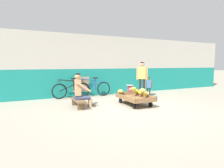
# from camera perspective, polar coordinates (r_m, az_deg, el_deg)

# --- Properties ---
(ground_plane) EXTENTS (80.00, 80.00, 0.00)m
(ground_plane) POSITION_cam_1_polar(r_m,az_deg,el_deg) (6.20, 7.94, -7.50)
(ground_plane) COLOR gray
(back_wall) EXTENTS (16.00, 0.30, 2.75)m
(back_wall) POSITION_cam_1_polar(r_m,az_deg,el_deg) (9.05, -4.09, 5.52)
(back_wall) COLOR #19847A
(back_wall) RESTS_ON ground
(banana_cart) EXTENTS (0.91, 1.48, 0.36)m
(banana_cart) POSITION_cam_1_polar(r_m,az_deg,el_deg) (6.80, 6.80, -4.23)
(banana_cart) COLOR brown
(banana_cart) RESTS_ON ground
(banana_pile) EXTENTS (0.82, 1.19, 0.26)m
(banana_pile) POSITION_cam_1_polar(r_m,az_deg,el_deg) (6.93, 7.23, -2.14)
(banana_pile) COLOR yellow
(banana_pile) RESTS_ON banana_cart
(low_bench) EXTENTS (0.33, 1.11, 0.27)m
(low_bench) POSITION_cam_1_polar(r_m,az_deg,el_deg) (6.49, -10.05, -5.12)
(low_bench) COLOR brown
(low_bench) RESTS_ON ground
(vendor_seated) EXTENTS (0.72, 0.54, 1.14)m
(vendor_seated) POSITION_cam_1_polar(r_m,az_deg,el_deg) (6.44, -9.33, -1.88)
(vendor_seated) COLOR tan
(vendor_seated) RESTS_ON ground
(plastic_crate) EXTENTS (0.36, 0.28, 0.30)m
(plastic_crate) POSITION_cam_1_polar(r_m,az_deg,el_deg) (7.86, 5.32, -3.51)
(plastic_crate) COLOR red
(plastic_crate) RESTS_ON ground
(weighing_scale) EXTENTS (0.30, 0.30, 0.29)m
(weighing_scale) POSITION_cam_1_polar(r_m,az_deg,el_deg) (7.82, 5.34, -1.32)
(weighing_scale) COLOR #28282D
(weighing_scale) RESTS_ON plastic_crate
(bicycle_near_left) EXTENTS (1.66, 0.48, 0.86)m
(bicycle_near_left) POSITION_cam_1_polar(r_m,az_deg,el_deg) (8.32, -11.99, -1.68)
(bicycle_near_left) COLOR black
(bicycle_near_left) RESTS_ON ground
(bicycle_far_left) EXTENTS (1.66, 0.48, 0.86)m
(bicycle_far_left) POSITION_cam_1_polar(r_m,az_deg,el_deg) (8.50, -5.60, -1.42)
(bicycle_far_left) COLOR black
(bicycle_far_left) RESTS_ON ground
(sign_board) EXTENTS (0.70, 0.24, 0.88)m
(sign_board) POSITION_cam_1_polar(r_m,az_deg,el_deg) (8.62, -9.21, -0.80)
(sign_board) COLOR #C6B289
(sign_board) RESTS_ON ground
(customer_adult) EXTENTS (0.38, 0.37, 1.53)m
(customer_adult) POSITION_cam_1_polar(r_m,az_deg,el_deg) (8.37, 8.94, 2.54)
(customer_adult) COLOR #232328
(customer_adult) RESTS_ON ground
(customer_child) EXTENTS (0.25, 0.20, 0.90)m
(customer_child) POSITION_cam_1_polar(r_m,az_deg,el_deg) (8.05, 10.87, -0.44)
(customer_child) COLOR #232328
(customer_child) RESTS_ON ground
(shopping_bag) EXTENTS (0.18, 0.12, 0.24)m
(shopping_bag) POSITION_cam_1_polar(r_m,az_deg,el_deg) (7.54, 8.39, -4.18)
(shopping_bag) COLOR silver
(shopping_bag) RESTS_ON ground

